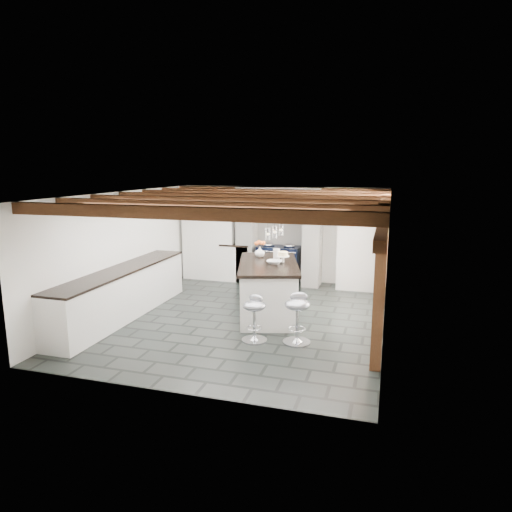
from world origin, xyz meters
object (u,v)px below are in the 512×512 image
(bar_stool_near, at_px, (297,312))
(bar_stool_far, at_px, (255,313))
(kitchen_island, at_px, (268,288))
(range_cooker, at_px, (279,264))

(bar_stool_near, height_order, bar_stool_far, bar_stool_near)
(kitchen_island, height_order, bar_stool_far, kitchen_island)
(range_cooker, distance_m, bar_stool_near, 3.82)
(range_cooker, relative_size, bar_stool_far, 1.32)
(range_cooker, distance_m, kitchen_island, 2.43)
(range_cooker, xyz_separation_m, bar_stool_far, (0.51, -3.74, 0.01))
(bar_stool_near, bearing_deg, bar_stool_far, 174.97)
(bar_stool_near, distance_m, bar_stool_far, 0.68)
(range_cooker, bearing_deg, bar_stool_near, -72.03)
(bar_stool_far, bearing_deg, kitchen_island, 111.82)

